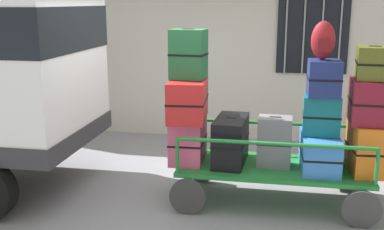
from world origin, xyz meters
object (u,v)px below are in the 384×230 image
at_px(suitcase_left_top, 188,54).
at_px(suitcase_right_middle, 371,101).
at_px(suitcase_midleft_bottom, 231,140).
at_px(suitcase_right_bottom, 367,148).
at_px(suitcase_midright_bottom, 319,152).
at_px(suitcase_midright_top, 324,78).
at_px(suitcase_center_bottom, 274,142).
at_px(suitcase_left_middle, 188,100).
at_px(suitcase_right_top, 374,63).
at_px(suitcase_left_bottom, 188,140).
at_px(suitcase_midright_middle, 321,115).
at_px(backpack, 323,41).
at_px(luggage_cart, 273,172).

height_order(suitcase_left_top, suitcase_right_middle, suitcase_left_top).
xyz_separation_m(suitcase_midleft_bottom, suitcase_right_bottom, (1.62, -0.04, 0.01)).
bearing_deg(suitcase_midright_bottom, suitcase_midright_top, 90.00).
relative_size(suitcase_center_bottom, suitcase_right_middle, 1.09).
relative_size(suitcase_left_middle, suitcase_right_top, 1.57).
bearing_deg(suitcase_left_bottom, suitcase_left_top, 90.00).
distance_m(suitcase_left_bottom, suitcase_midright_top, 1.83).
bearing_deg(suitcase_right_bottom, suitcase_midright_top, 176.84).
bearing_deg(suitcase_midright_middle, suitcase_right_top, -1.13).
bearing_deg(suitcase_midright_middle, suitcase_left_bottom, -178.75).
bearing_deg(suitcase_midleft_bottom, suitcase_right_middle, -0.43).
xyz_separation_m(suitcase_center_bottom, suitcase_right_bottom, (1.08, -0.02, -0.01)).
bearing_deg(backpack, suitcase_center_bottom, -178.42).
xyz_separation_m(luggage_cart, backpack, (0.50, 0.01, 1.64)).
bearing_deg(backpack, suitcase_midright_bottom, -34.84).
bearing_deg(suitcase_right_bottom, suitcase_right_middle, 90.00).
bearing_deg(suitcase_left_top, luggage_cart, -1.65).
xyz_separation_m(suitcase_midright_top, suitcase_right_top, (0.54, 0.02, 0.19)).
height_order(suitcase_left_top, suitcase_midright_top, suitcase_left_top).
distance_m(suitcase_left_top, suitcase_midright_bottom, 1.98).
distance_m(suitcase_midleft_bottom, suitcase_midright_top, 1.36).
relative_size(suitcase_midright_top, suitcase_right_middle, 0.74).
bearing_deg(suitcase_midright_bottom, suitcase_right_bottom, -1.20).
bearing_deg(suitcase_midleft_bottom, suitcase_midright_middle, 0.80).
height_order(suitcase_midright_middle, suitcase_right_middle, suitcase_right_middle).
relative_size(suitcase_right_bottom, backpack, 1.47).
bearing_deg(suitcase_left_middle, suitcase_midright_middle, 1.55).
bearing_deg(suitcase_midright_middle, suitcase_midleft_bottom, -179.20).
bearing_deg(suitcase_right_bottom, suitcase_center_bottom, 178.74).
distance_m(suitcase_center_bottom, suitcase_midright_top, 0.97).
height_order(luggage_cart, suitcase_right_middle, suitcase_right_middle).
height_order(suitcase_left_middle, suitcase_midright_middle, suitcase_left_middle).
distance_m(luggage_cart, suitcase_left_middle, 1.40).
xyz_separation_m(suitcase_midright_bottom, suitcase_right_top, (0.54, 0.04, 1.09)).
bearing_deg(suitcase_center_bottom, suitcase_midright_top, 0.64).
bearing_deg(backpack, suitcase_midright_middle, 29.94).
bearing_deg(suitcase_right_middle, suitcase_right_top, 90.00).
bearing_deg(suitcase_left_bottom, suitcase_midright_bottom, -0.45).
bearing_deg(suitcase_midright_bottom, backpack, 145.16).
distance_m(suitcase_left_bottom, suitcase_midright_middle, 1.67).
height_order(suitcase_midright_bottom, suitcase_right_bottom, suitcase_right_bottom).
height_order(suitcase_left_top, suitcase_right_top, suitcase_left_top).
bearing_deg(suitcase_left_middle, suitcase_midleft_bottom, 3.05).
bearing_deg(suitcase_right_bottom, backpack, 176.28).
relative_size(suitcase_left_middle, suitcase_right_middle, 1.42).
xyz_separation_m(suitcase_left_bottom, suitcase_midright_bottom, (1.62, -0.01, -0.06)).
distance_m(suitcase_midright_bottom, suitcase_right_bottom, 0.55).
bearing_deg(suitcase_left_bottom, suitcase_center_bottom, -0.01).
xyz_separation_m(suitcase_left_middle, suitcase_left_top, (-0.00, 0.04, 0.56)).
distance_m(luggage_cart, suitcase_midright_bottom, 0.62).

